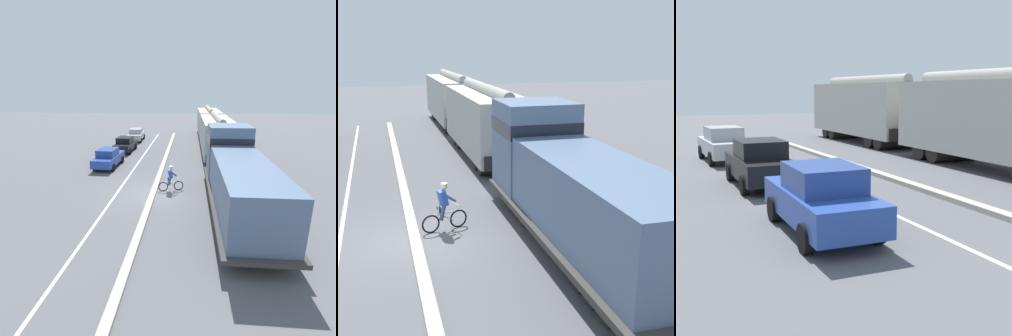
{
  "view_description": "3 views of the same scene",
  "coord_description": "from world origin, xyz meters",
  "views": [
    {
      "loc": [
        2.23,
        -15.76,
        6.53
      ],
      "look_at": [
        0.87,
        1.19,
        1.42
      ],
      "focal_mm": 28.0,
      "sensor_mm": 36.0,
      "label": 1
    },
    {
      "loc": [
        -0.93,
        -14.69,
        6.33
      ],
      "look_at": [
        3.74,
        2.09,
        1.69
      ],
      "focal_mm": 50.0,
      "sensor_mm": 36.0,
      "label": 2
    },
    {
      "loc": [
        -8.73,
        -3.9,
        3.3
      ],
      "look_at": [
        -3.12,
        8.23,
        1.07
      ],
      "focal_mm": 50.0,
      "sensor_mm": 36.0,
      "label": 3
    }
  ],
  "objects": [
    {
      "name": "parked_car_silver",
      "position": [
        -4.71,
        18.23,
        0.82
      ],
      "size": [
        1.9,
        4.24,
        1.62
      ],
      "color": "#B7BABF",
      "rests_on": "ground"
    },
    {
      "name": "median_curb",
      "position": [
        0.0,
        6.0,
        0.08
      ],
      "size": [
        0.36,
        36.0,
        0.16
      ],
      "primitive_type": "cube",
      "color": "#B2AD9E",
      "rests_on": "ground"
    },
    {
      "name": "locomotive",
      "position": [
        5.0,
        -1.21,
        1.8
      ],
      "size": [
        3.1,
        11.61,
        4.2
      ],
      "color": "slate",
      "rests_on": "ground"
    },
    {
      "name": "hopper_car_middle",
      "position": [
        5.0,
        22.55,
        2.08
      ],
      "size": [
        2.9,
        10.6,
        4.18
      ],
      "color": "#AFACA4",
      "rests_on": "ground"
    },
    {
      "name": "hopper_car_lead",
      "position": [
        5.0,
        10.95,
        2.08
      ],
      "size": [
        2.9,
        10.6,
        4.18
      ],
      "color": "#AFACA4",
      "rests_on": "ground"
    },
    {
      "name": "parked_car_black",
      "position": [
        -4.66,
        11.88,
        0.82
      ],
      "size": [
        1.93,
        4.25,
        1.62
      ],
      "color": "black",
      "rests_on": "ground"
    },
    {
      "name": "parked_car_blue",
      "position": [
        -4.75,
        5.96,
        0.82
      ],
      "size": [
        1.96,
        4.26,
        1.62
      ],
      "color": "#28479E",
      "rests_on": "ground"
    },
    {
      "name": "lane_stripe",
      "position": [
        -2.4,
        6.0,
        0.0
      ],
      "size": [
        0.14,
        36.0,
        0.01
      ],
      "primitive_type": "cube",
      "color": "silver",
      "rests_on": "ground"
    },
    {
      "name": "cyclist",
      "position": [
        1.1,
        0.62,
        0.82
      ],
      "size": [
        1.66,
        0.62,
        1.71
      ],
      "color": "black",
      "rests_on": "ground"
    },
    {
      "name": "ground_plane",
      "position": [
        0.0,
        0.0,
        0.0
      ],
      "size": [
        120.0,
        120.0,
        0.0
      ],
      "primitive_type": "plane",
      "color": "#56565B"
    }
  ]
}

